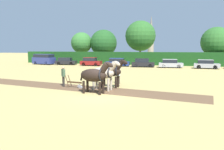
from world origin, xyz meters
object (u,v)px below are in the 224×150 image
object	(u,v)px
tree_far_left	(82,43)
parked_car_far_right	(206,64)
draft_horse_lead_left	(95,75)
parked_car_center_right	(143,63)
church_spire	(151,36)
parked_car_center_left	(91,62)
draft_horse_lead_right	(104,73)
draft_horse_trail_left	(111,72)
tree_center_left	(140,36)
farmer_at_plow	(63,75)
plow	(76,84)
farmer_beside_team	(119,74)
parked_van	(44,59)
parked_car_center	(118,62)
parked_car_left	(66,61)
tree_left	(104,43)
tree_center	(216,42)
parked_car_right	(170,64)

from	to	relation	value
tree_far_left	parked_car_far_right	bearing A→B (deg)	-21.85
draft_horse_lead_left	parked_car_center_right	xyz separation A→B (m)	(-0.14, 23.72, -0.63)
church_spire	parked_car_center_left	size ratio (longest dim) A/B	3.55
draft_horse_lead_right	draft_horse_trail_left	size ratio (longest dim) A/B	0.98
tree_center_left	farmer_at_plow	world-z (taller)	tree_center_left
plow	farmer_at_plow	size ratio (longest dim) A/B	0.94
farmer_beside_team	parked_van	bearing A→B (deg)	115.58
tree_far_left	parked_car_center	bearing A→B (deg)	-40.63
tree_center_left	plow	size ratio (longest dim) A/B	5.73
church_spire	draft_horse_trail_left	world-z (taller)	church_spire
tree_center_left	parked_car_left	distance (m)	17.46
parked_car_left	tree_far_left	bearing A→B (deg)	85.75
farmer_at_plow	farmer_beside_team	size ratio (longest dim) A/B	1.08
parked_car_center	parked_car_center_right	bearing A→B (deg)	-10.59
draft_horse_lead_right	parked_car_center	size ratio (longest dim) A/B	0.61
draft_horse_lead_left	draft_horse_lead_right	size ratio (longest dim) A/B	1.03
tree_center_left	church_spire	distance (m)	26.22
tree_left	plow	distance (m)	34.64
tree_center	tree_far_left	bearing A→B (deg)	177.39
farmer_beside_team	parked_car_center	size ratio (longest dim) A/B	0.37
draft_horse_lead_right	farmer_at_plow	world-z (taller)	draft_horse_lead_right
tree_center_left	parked_car_center	bearing A→B (deg)	-103.32
draft_horse_lead_right	tree_center	bearing A→B (deg)	75.90
church_spire	farmer_at_plow	xyz separation A→B (m)	(-0.52, -58.80, -6.35)
tree_far_left	draft_horse_trail_left	distance (m)	35.95
parked_car_center	draft_horse_trail_left	bearing A→B (deg)	-80.83
draft_horse_lead_left	draft_horse_trail_left	bearing A→B (deg)	89.82
parked_car_left	parked_car_right	size ratio (longest dim) A/B	1.05
tree_center	draft_horse_lead_right	bearing A→B (deg)	-111.96
draft_horse_trail_left	parked_car_center	distance (m)	22.03
parked_van	parked_car_left	xyz separation A→B (m)	(4.79, 0.44, -0.39)
tree_far_left	tree_left	size ratio (longest dim) A/B	0.93
farmer_beside_team	parked_car_center_right	distance (m)	18.99
tree_left	draft_horse_trail_left	world-z (taller)	tree_left
tree_center_left	draft_horse_lead_right	bearing A→B (deg)	-85.52
tree_center_left	parked_car_left	world-z (taller)	tree_center_left
tree_left	parked_van	distance (m)	14.62
tree_far_left	tree_center_left	world-z (taller)	tree_center_left
draft_horse_lead_right	plow	xyz separation A→B (m)	(-2.57, 0.35, -1.05)
tree_center_left	tree_far_left	bearing A→B (deg)	-178.88
plow	church_spire	bearing A→B (deg)	98.57
parked_car_right	draft_horse_lead_right	bearing A→B (deg)	-106.95
tree_left	parked_car_right	bearing A→B (deg)	-35.60
church_spire	parked_van	bearing A→B (deg)	-115.42
parked_car_center_left	parked_car_center	xyz separation A→B (m)	(5.15, 0.40, -0.04)
tree_center_left	parked_van	size ratio (longest dim) A/B	1.91
tree_far_left	tree_left	world-z (taller)	tree_left
church_spire	parked_van	xyz separation A→B (m)	(-17.39, -36.58, -6.30)
draft_horse_trail_left	parked_car_center	size ratio (longest dim) A/B	0.62
parked_van	parked_car_center_left	bearing A→B (deg)	7.84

